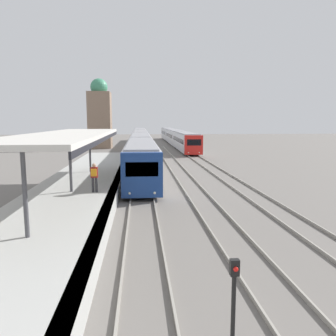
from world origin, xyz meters
TOP-DOWN VIEW (x-y plane):
  - platform_canopy at (-4.02, 16.30)m, footprint 4.00×18.75m
  - person_on_platform at (-2.70, 15.98)m, footprint 0.40×0.40m
  - train_near at (0.00, 50.09)m, footprint 2.56×66.38m
  - train_far at (7.33, 66.35)m, footprint 2.54×48.89m
  - signal_post_near at (1.88, 3.89)m, footprint 0.20×0.21m
  - distant_domed_building at (-7.22, 57.95)m, footprint 4.00×4.00m

SIDE VIEW (x-z plane):
  - signal_post_near at x=1.88m, z-range 0.23..2.20m
  - train_far at x=7.33m, z-range 0.17..3.24m
  - train_near at x=0.00m, z-range 0.17..3.31m
  - person_on_platform at x=-2.70m, z-range 1.02..2.69m
  - platform_canopy at x=-4.02m, z-range 2.42..5.79m
  - distant_domed_building at x=-7.22m, z-range -0.30..12.10m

